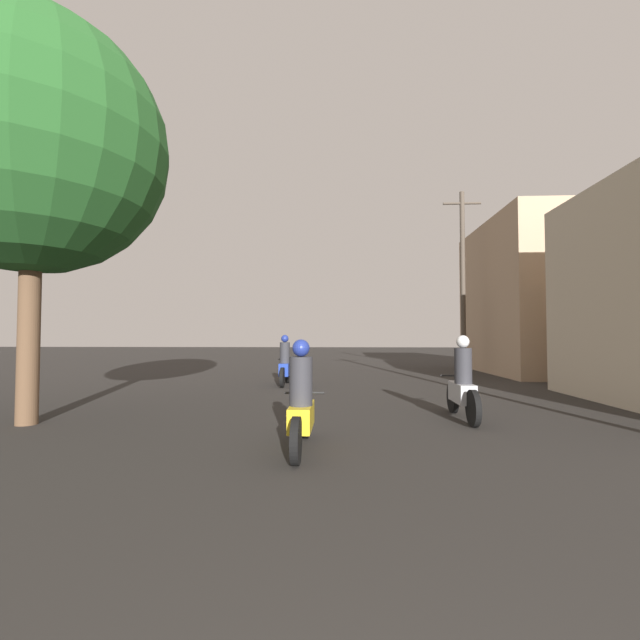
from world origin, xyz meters
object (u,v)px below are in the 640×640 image
at_px(utility_pole_far, 463,278).
at_px(building_right_far, 543,298).
at_px(motorcycle_yellow, 301,406).
at_px(street_tree, 34,146).
at_px(motorcycle_silver, 462,386).
at_px(motorcycle_blue, 285,365).

bearing_deg(utility_pole_far, building_right_far, 5.67).
distance_m(motorcycle_yellow, street_tree, 6.90).
xyz_separation_m(motorcycle_yellow, street_tree, (-5.06, 1.46, 4.45)).
relative_size(motorcycle_yellow, building_right_far, 0.27).
relative_size(motorcycle_silver, motorcycle_blue, 1.06).
distance_m(motorcycle_silver, building_right_far, 12.59).
height_order(motorcycle_silver, motorcycle_blue, motorcycle_blue).
relative_size(motorcycle_silver, utility_pole_far, 0.26).
bearing_deg(street_tree, motorcycle_blue, 58.85).
height_order(motorcycle_blue, building_right_far, building_right_far).
distance_m(motorcycle_silver, utility_pole_far, 11.14).
distance_m(building_right_far, street_tree, 18.35).
distance_m(motorcycle_silver, motorcycle_blue, 6.81).
xyz_separation_m(motorcycle_yellow, motorcycle_blue, (-1.26, 7.74, 0.03)).
bearing_deg(utility_pole_far, motorcycle_blue, -145.74).
height_order(motorcycle_blue, utility_pole_far, utility_pole_far).
distance_m(utility_pole_far, street_tree, 15.48).
xyz_separation_m(motorcycle_blue, utility_pole_far, (7.00, 4.77, 3.42)).
bearing_deg(motorcycle_blue, building_right_far, 29.70).
bearing_deg(motorcycle_silver, building_right_far, 56.36).
relative_size(building_right_far, utility_pole_far, 0.96).
relative_size(motorcycle_silver, building_right_far, 0.27).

